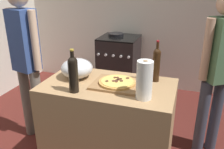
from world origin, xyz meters
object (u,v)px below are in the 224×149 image
Objects in this scene: wine_bottle_green at (156,64)px; person_in_stripes at (26,57)px; paper_towel_roll at (144,80)px; wine_bottle_clear at (73,73)px; mixing_bowl at (77,68)px; stove at (119,64)px; pizza at (117,82)px; person_in_red at (217,70)px.

person_in_stripes is at bearing 178.28° from wine_bottle_green.
wine_bottle_clear reaches higher than paper_towel_roll.
mixing_bowl is 0.17× the size of person_in_stripes.
paper_towel_roll is at bearing -68.10° from stove.
mixing_bowl is 0.68m from paper_towel_roll.
pizza is 0.85× the size of wine_bottle_green.
mixing_bowl is 0.82× the size of wine_bottle_clear.
paper_towel_roll is 0.18× the size of person_in_red.
wine_bottle_green is at bearing 36.03° from wine_bottle_clear.
person_in_stripes reaches higher than paper_towel_roll.
person_in_stripes is at bearing 149.78° from wine_bottle_clear.
stove is at bearing 111.90° from paper_towel_roll.
wine_bottle_clear reaches higher than pizza.
wine_bottle_clear is at bearing -143.17° from person_in_red.
stove is 1.78m from person_in_red.
pizza is 1.08× the size of mixing_bowl.
paper_towel_roll is 0.35m from wine_bottle_green.
mixing_bowl is at bearing 161.87° from paper_towel_roll.
person_in_red is (1.08, 0.81, -0.13)m from wine_bottle_clear.
person_in_red reaches higher than stove.
person_in_red is at bearing 36.54° from pizza.
stove is (-0.78, 1.52, -0.60)m from wine_bottle_green.
person_in_stripes is (-0.78, 0.45, -0.08)m from wine_bottle_clear.
mixing_bowl is at bearing 172.26° from pizza.
paper_towel_roll is 0.18× the size of person_in_stripes.
paper_towel_roll is 0.94m from person_in_red.
wine_bottle_clear is (-0.53, -0.06, 0.01)m from paper_towel_roll.
person_in_stripes is (-1.31, 0.39, -0.07)m from paper_towel_roll.
pizza reaches higher than stove.
pizza is 1.85m from stove.
person_in_red is at bearing 53.82° from paper_towel_roll.
pizza is 0.18× the size of person_in_stripes.
mixing_bowl is 0.17× the size of person_in_red.
mixing_bowl is at bearing -155.58° from person_in_red.
pizza is 1.00m from person_in_red.
paper_towel_roll is (0.25, -0.16, 0.11)m from pizza.
wine_bottle_green is at bearing -1.72° from person_in_stripes.
wine_bottle_clear is at bearing -30.22° from person_in_stripes.
stove is 1.66m from person_in_stripes.
stove is at bearing 96.41° from wine_bottle_clear.
stove is (-0.75, 1.87, -0.59)m from paper_towel_roll.
pizza is at bearing 37.64° from wine_bottle_clear.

